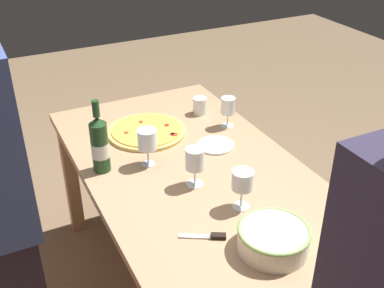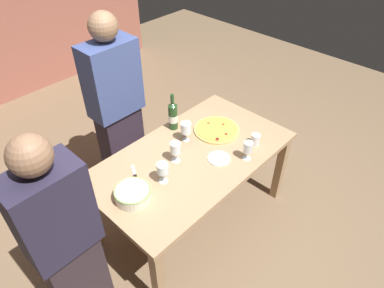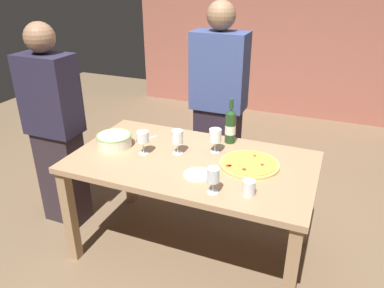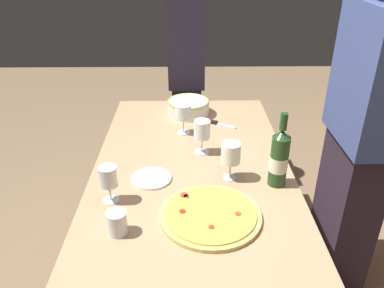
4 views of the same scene
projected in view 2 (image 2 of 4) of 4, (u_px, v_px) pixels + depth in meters
name	position (u px, v px, depth m)	size (l,w,h in m)	color
ground_plane	(192.00, 217.00, 3.14)	(8.00, 8.00, 0.00)	#796146
dining_table	(192.00, 164.00, 2.72)	(1.60, 0.90, 0.75)	tan
pizza	(217.00, 130.00, 2.89)	(0.38, 0.38, 0.03)	#D7BB61
serving_bowl	(133.00, 194.00, 2.29)	(0.25, 0.25, 0.09)	silver
wine_bottle	(173.00, 115.00, 2.85)	(0.08, 0.08, 0.33)	#1F421E
wine_glass_near_pizza	(248.00, 147.00, 2.56)	(0.07, 0.07, 0.16)	white
wine_glass_by_bottle	(163.00, 169.00, 2.37)	(0.08, 0.08, 0.16)	white
wine_glass_far_left	(186.00, 129.00, 2.73)	(0.08, 0.08, 0.17)	white
wine_glass_far_right	(175.00, 148.00, 2.54)	(0.08, 0.08, 0.17)	white
cup_amber	(256.00, 139.00, 2.74)	(0.07, 0.07, 0.09)	white
side_plate	(219.00, 158.00, 2.62)	(0.17, 0.17, 0.01)	white
pizza_knife	(135.00, 175.00, 2.49)	(0.10, 0.16, 0.02)	silver
person_host	(117.00, 109.00, 2.97)	(0.44, 0.24, 1.69)	#2B202E
person_guest_left	(65.00, 243.00, 2.00)	(0.40, 0.24, 1.58)	#32272D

